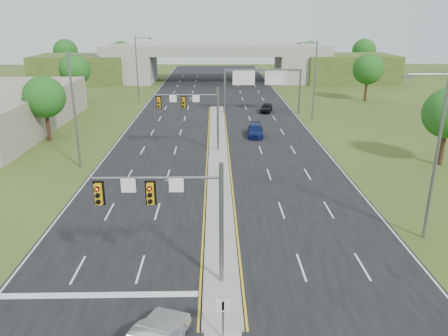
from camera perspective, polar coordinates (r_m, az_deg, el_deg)
name	(u,v)px	position (r m, az deg, el deg)	size (l,w,h in m)	color
ground	(222,283)	(24.84, -0.33, -14.80)	(240.00, 240.00, 0.00)	#384C1B
road	(217,129)	(57.32, -0.87, 5.07)	(24.00, 160.00, 0.02)	black
median	(218,156)	(45.74, -0.77, 1.56)	(2.00, 54.00, 0.16)	gray
median_nose	(223,331)	(21.57, -0.15, -20.50)	(2.00, 2.00, 0.16)	gray
lane_markings	(213,142)	(51.44, -1.50, 3.45)	(23.72, 160.00, 0.01)	gold
signal_mast_near	(177,205)	(22.57, -6.12, -4.87)	(6.62, 0.60, 7.00)	slate
signal_mast_far	(196,109)	(46.50, -3.63, 7.70)	(6.62, 0.60, 7.00)	slate
keep_right_sign	(223,313)	(20.27, -0.13, -18.36)	(0.60, 0.13, 2.20)	slate
sign_gantry	(262,79)	(66.48, 4.94, 11.53)	(11.58, 0.44, 6.67)	slate
overpass	(216,66)	(101.16, -1.05, 13.19)	(80.00, 14.00, 8.10)	gray
lightpole_l_mid	(76,105)	(43.36, -18.80, 7.76)	(2.85, 0.25, 11.00)	slate
lightpole_l_far	(138,66)	(77.13, -11.18, 12.93)	(2.85, 0.25, 11.00)	slate
lightpole_r_near	(434,150)	(30.02, 25.79, 2.18)	(2.85, 0.25, 11.00)	slate
lightpole_r_far	(313,77)	(62.62, 11.59, 11.56)	(2.85, 0.25, 11.00)	slate
tree_l_near	(44,97)	(55.02, -22.43, 8.56)	(4.80, 4.80, 7.60)	#382316
tree_l_mid	(75,70)	(79.70, -18.92, 12.04)	(5.20, 5.20, 8.12)	#382316
tree_r_near	(448,113)	(47.15, 27.23, 6.35)	(4.80, 4.80, 7.60)	#382316
tree_r_mid	(368,69)	(80.50, 18.30, 12.16)	(5.20, 5.20, 8.12)	#382316
tree_back_a	(66,51)	(120.94, -19.98, 14.14)	(6.00, 6.00, 8.85)	#382316
tree_back_b	(121,52)	(117.36, -13.27, 14.47)	(5.60, 5.60, 8.32)	#382316
tree_back_c	(310,52)	(117.47, 11.11, 14.62)	(5.60, 5.60, 8.32)	#382316
tree_back_d	(364,51)	(121.12, 17.82, 14.37)	(6.00, 6.00, 8.85)	#382316
car_far_b	(255,131)	(53.97, 4.11, 4.89)	(1.89, 4.66, 1.35)	#0D174E
car_far_c	(266,108)	(68.34, 5.54, 7.85)	(1.58, 3.94, 1.34)	black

